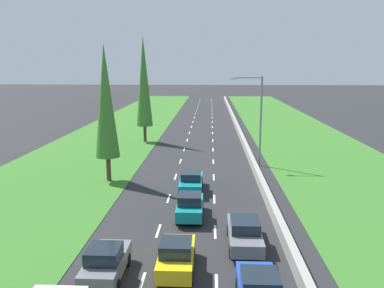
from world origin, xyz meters
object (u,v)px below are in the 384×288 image
object	(u,v)px
grey_sedan_right_lane	(244,233)
poplar_tree_second	(106,102)
teal_hatchback_centre_lane	(190,206)
grey_hatchback_left_lane	(106,263)
teal_sedan_centre_lane	(191,181)
street_light_mast	(257,115)
poplar_tree_third	(144,82)
yellow_hatchback_centre_lane	(176,256)

from	to	relation	value
grey_sedan_right_lane	poplar_tree_second	distance (m)	17.55
grey_sedan_right_lane	teal_hatchback_centre_lane	world-z (taller)	teal_hatchback_centre_lane
grey_hatchback_left_lane	teal_sedan_centre_lane	distance (m)	13.99
grey_hatchback_left_lane	street_light_mast	size ratio (longest dim) A/B	0.43
teal_sedan_centre_lane	poplar_tree_second	world-z (taller)	poplar_tree_second
poplar_tree_second	street_light_mast	distance (m)	14.92
grey_hatchback_left_lane	poplar_tree_third	xyz separation A→B (m)	(-3.78, 34.24, 7.12)
teal_hatchback_centre_lane	poplar_tree_second	size ratio (longest dim) A/B	0.33
grey_sedan_right_lane	poplar_tree_second	bearing A→B (deg)	131.42
grey_sedan_right_lane	street_light_mast	xyz separation A→B (m)	(2.70, 18.28, 4.42)
teal_hatchback_centre_lane	teal_sedan_centre_lane	xyz separation A→B (m)	(-0.20, 5.71, -0.02)
teal_sedan_centre_lane	poplar_tree_third	size ratio (longest dim) A/B	0.33
grey_sedan_right_lane	teal_sedan_centre_lane	size ratio (longest dim) A/B	1.00
yellow_hatchback_centre_lane	street_light_mast	bearing A→B (deg)	73.57
teal_hatchback_centre_lane	grey_hatchback_left_lane	distance (m)	8.64
poplar_tree_second	poplar_tree_third	size ratio (longest dim) A/B	0.86
grey_hatchback_left_lane	street_light_mast	world-z (taller)	street_light_mast
teal_hatchback_centre_lane	poplar_tree_second	bearing A→B (deg)	132.65
grey_sedan_right_lane	teal_sedan_centre_lane	xyz separation A→B (m)	(-3.47, 9.78, 0.00)
teal_hatchback_centre_lane	street_light_mast	size ratio (longest dim) A/B	0.43
poplar_tree_third	street_light_mast	bearing A→B (deg)	-42.37
yellow_hatchback_centre_lane	street_light_mast	xyz separation A→B (m)	(6.27, 21.25, 4.40)
grey_sedan_right_lane	teal_hatchback_centre_lane	xyz separation A→B (m)	(-3.27, 4.07, 0.02)
poplar_tree_second	poplar_tree_third	world-z (taller)	poplar_tree_third
teal_sedan_centre_lane	street_light_mast	bearing A→B (deg)	54.00
poplar_tree_third	teal_hatchback_centre_lane	bearing A→B (deg)	-74.38
grey_hatchback_left_lane	teal_sedan_centre_lane	size ratio (longest dim) A/B	0.87
grey_sedan_right_lane	teal_hatchback_centre_lane	distance (m)	5.22
teal_sedan_centre_lane	grey_hatchback_left_lane	bearing A→B (deg)	-104.02
poplar_tree_second	street_light_mast	world-z (taller)	poplar_tree_second
yellow_hatchback_centre_lane	poplar_tree_second	world-z (taller)	poplar_tree_second
grey_sedan_right_lane	street_light_mast	world-z (taller)	street_light_mast
teal_sedan_centre_lane	poplar_tree_third	bearing A→B (deg)	109.14
yellow_hatchback_centre_lane	teal_hatchback_centre_lane	size ratio (longest dim) A/B	1.00
yellow_hatchback_centre_lane	poplar_tree_third	bearing A→B (deg)	101.96
teal_hatchback_centre_lane	poplar_tree_second	distance (m)	12.79
teal_sedan_centre_lane	poplar_tree_third	xyz separation A→B (m)	(-7.17, 20.67, 7.15)
teal_hatchback_centre_lane	poplar_tree_third	size ratio (longest dim) A/B	0.28
yellow_hatchback_centre_lane	grey_hatchback_left_lane	world-z (taller)	same
yellow_hatchback_centre_lane	grey_hatchback_left_lane	distance (m)	3.39
teal_sedan_centre_lane	poplar_tree_second	xyz separation A→B (m)	(-7.40, 2.54, 6.17)
grey_hatchback_left_lane	teal_sedan_centre_lane	world-z (taller)	grey_hatchback_left_lane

